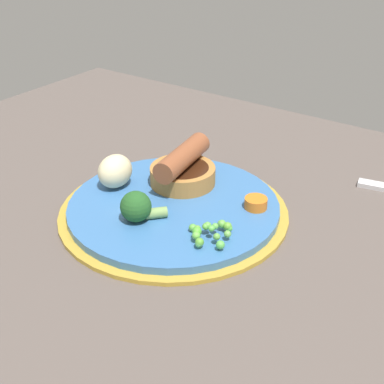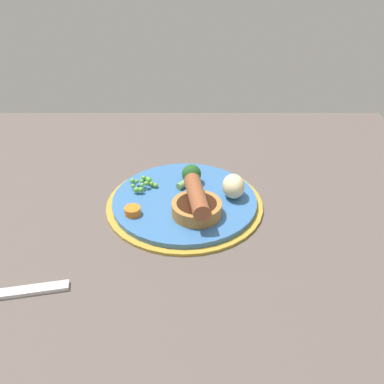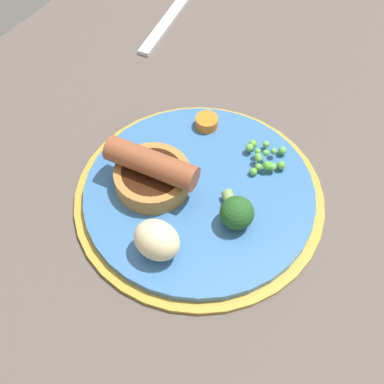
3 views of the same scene
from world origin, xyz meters
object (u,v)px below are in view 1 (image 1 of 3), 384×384
(sausage_pudding, at_px, (183,169))
(carrot_slice_2, at_px, (256,203))
(dinner_plate, at_px, (174,209))
(potato_chunk_0, at_px, (115,171))
(broccoli_floret_near, at_px, (137,207))
(pea_pile, at_px, (210,232))

(sausage_pudding, distance_m, carrot_slice_2, 0.11)
(dinner_plate, relative_size, sausage_pudding, 2.63)
(sausage_pudding, relative_size, potato_chunk_0, 2.17)
(broccoli_floret_near, xyz_separation_m, carrot_slice_2, (-0.09, -0.10, -0.01))
(broccoli_floret_near, bearing_deg, pea_pile, 142.78)
(broccoli_floret_near, height_order, carrot_slice_2, broccoli_floret_near)
(pea_pile, height_order, broccoli_floret_near, broccoli_floret_near)
(dinner_plate, xyz_separation_m, carrot_slice_2, (-0.08, -0.05, 0.01))
(dinner_plate, xyz_separation_m, sausage_pudding, (0.02, -0.05, 0.03))
(dinner_plate, bearing_deg, pea_pile, 154.38)
(sausage_pudding, relative_size, pea_pile, 1.99)
(pea_pile, xyz_separation_m, carrot_slice_2, (-0.01, -0.08, -0.00))
(sausage_pudding, xyz_separation_m, potato_chunk_0, (0.06, 0.05, 0.00))
(dinner_plate, height_order, broccoli_floret_near, broccoli_floret_near)
(carrot_slice_2, bearing_deg, pea_pile, 83.43)
(dinner_plate, relative_size, carrot_slice_2, 10.20)
(potato_chunk_0, xyz_separation_m, carrot_slice_2, (-0.17, -0.05, -0.01))
(dinner_plate, bearing_deg, broccoli_floret_near, 78.32)
(pea_pile, bearing_deg, carrot_slice_2, -96.57)
(dinner_plate, distance_m, carrot_slice_2, 0.10)
(carrot_slice_2, bearing_deg, potato_chunk_0, 17.60)
(pea_pile, xyz_separation_m, potato_chunk_0, (0.16, -0.03, 0.01))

